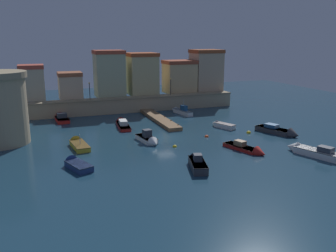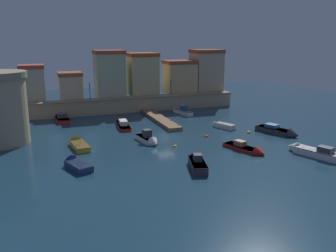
# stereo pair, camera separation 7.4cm
# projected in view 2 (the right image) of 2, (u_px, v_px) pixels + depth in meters

# --- Properties ---
(ground_plane) EXTENTS (110.61, 110.61, 0.00)m
(ground_plane) POSITION_uv_depth(u_px,v_px,m) (166.00, 138.00, 51.10)
(ground_plane) COLOR #19384C
(quay_wall) EXTENTS (41.58, 2.62, 2.80)m
(quay_wall) POSITION_uv_depth(u_px,v_px,m) (131.00, 104.00, 68.63)
(quay_wall) COLOR tan
(quay_wall) RESTS_ON ground
(old_town_backdrop) EXTENTS (39.97, 5.67, 8.87)m
(old_town_backdrop) POSITION_uv_depth(u_px,v_px,m) (144.00, 75.00, 72.00)
(old_town_backdrop) COLOR #B2A88D
(old_town_backdrop) RESTS_ON ground
(pier_dock) EXTENTS (2.16, 15.73, 0.70)m
(pier_dock) POSITION_uv_depth(u_px,v_px,m) (159.00, 119.00, 61.55)
(pier_dock) COLOR brown
(pier_dock) RESTS_ON ground
(quay_lamp_0) EXTENTS (0.32, 0.32, 3.13)m
(quay_lamp_0) POSITION_uv_depth(u_px,v_px,m) (90.00, 88.00, 65.27)
(quay_lamp_0) COLOR black
(quay_lamp_0) RESTS_ON quay_wall
(quay_lamp_1) EXTENTS (0.32, 0.32, 3.34)m
(quay_lamp_1) POSITION_uv_depth(u_px,v_px,m) (171.00, 83.00, 70.47)
(quay_lamp_1) COLOR black
(quay_lamp_1) RESTS_ON quay_wall
(moored_boat_0) EXTENTS (2.91, 5.72, 1.88)m
(moored_boat_0) POSITION_uv_depth(u_px,v_px,m) (197.00, 162.00, 39.54)
(moored_boat_0) COLOR #333338
(moored_boat_0) RESTS_ON ground
(moored_boat_1) EXTENTS (3.14, 4.97, 1.55)m
(moored_boat_1) POSITION_uv_depth(u_px,v_px,m) (75.00, 164.00, 39.44)
(moored_boat_1) COLOR navy
(moored_boat_1) RESTS_ON ground
(moored_boat_2) EXTENTS (2.82, 4.43, 1.20)m
(moored_boat_2) POSITION_uv_depth(u_px,v_px,m) (222.00, 125.00, 56.77)
(moored_boat_2) COLOR white
(moored_boat_2) RESTS_ON ground
(moored_boat_3) EXTENTS (3.43, 6.39, 1.63)m
(moored_boat_3) POSITION_uv_depth(u_px,v_px,m) (248.00, 149.00, 44.79)
(moored_boat_3) COLOR red
(moored_boat_3) RESTS_ON ground
(moored_boat_4) EXTENTS (2.29, 7.51, 1.68)m
(moored_boat_4) POSITION_uv_depth(u_px,v_px,m) (122.00, 124.00, 57.96)
(moored_boat_4) COLOR red
(moored_boat_4) RESTS_ON ground
(moored_boat_5) EXTENTS (2.23, 6.61, 2.96)m
(moored_boat_5) POSITION_uv_depth(u_px,v_px,m) (181.00, 111.00, 67.03)
(moored_boat_5) COLOR white
(moored_boat_5) RESTS_ON ground
(moored_boat_6) EXTENTS (2.31, 5.23, 2.13)m
(moored_boat_6) POSITION_uv_depth(u_px,v_px,m) (149.00, 139.00, 48.57)
(moored_boat_6) COLOR white
(moored_boat_6) RESTS_ON ground
(moored_boat_7) EXTENTS (2.25, 5.80, 2.04)m
(moored_boat_7) POSITION_uv_depth(u_px,v_px,m) (61.00, 118.00, 61.72)
(moored_boat_7) COLOR red
(moored_boat_7) RESTS_ON ground
(moored_boat_8) EXTENTS (4.08, 7.45, 1.82)m
(moored_boat_8) POSITION_uv_depth(u_px,v_px,m) (313.00, 152.00, 43.23)
(moored_boat_8) COLOR white
(moored_boat_8) RESTS_ON ground
(moored_boat_9) EXTENTS (4.13, 7.04, 1.79)m
(moored_boat_9) POSITION_uv_depth(u_px,v_px,m) (280.00, 131.00, 52.84)
(moored_boat_9) COLOR #333338
(moored_boat_9) RESTS_ON ground
(moored_boat_10) EXTENTS (2.30, 5.93, 2.38)m
(moored_boat_10) POSITION_uv_depth(u_px,v_px,m) (78.00, 144.00, 47.05)
(moored_boat_10) COLOR gold
(moored_boat_10) RESTS_ON ground
(mooring_buoy_0) EXTENTS (0.55, 0.55, 0.55)m
(mooring_buoy_0) POSITION_uv_depth(u_px,v_px,m) (175.00, 147.00, 46.74)
(mooring_buoy_0) COLOR yellow
(mooring_buoy_0) RESTS_ON ground
(mooring_buoy_1) EXTENTS (0.67, 0.67, 0.67)m
(mooring_buoy_1) POSITION_uv_depth(u_px,v_px,m) (249.00, 133.00, 53.51)
(mooring_buoy_1) COLOR yellow
(mooring_buoy_1) RESTS_ON ground
(mooring_buoy_2) EXTENTS (0.57, 0.57, 0.57)m
(mooring_buoy_2) POSITION_uv_depth(u_px,v_px,m) (207.00, 137.00, 51.45)
(mooring_buoy_2) COLOR #EA4C19
(mooring_buoy_2) RESTS_ON ground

